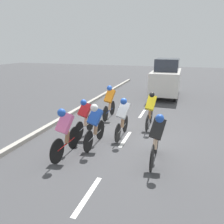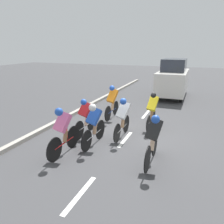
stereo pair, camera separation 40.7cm
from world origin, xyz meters
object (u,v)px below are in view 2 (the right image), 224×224
at_px(cyclist_pink, 63,130).
at_px(cyclist_orange, 112,101).
at_px(cyclist_red, 85,116).
at_px(cyclist_blue, 94,123).
at_px(cyclist_yellow, 152,109).
at_px(support_car, 173,79).
at_px(cyclist_white, 123,117).
at_px(cyclist_black, 153,138).

height_order(cyclist_pink, cyclist_orange, cyclist_orange).
relative_size(cyclist_red, cyclist_blue, 0.95).
xyz_separation_m(cyclist_yellow, support_car, (-0.06, -6.13, 0.40)).
distance_m(cyclist_pink, cyclist_white, 2.21).
distance_m(cyclist_black, cyclist_white, 1.97).
bearing_deg(cyclist_black, cyclist_pink, 9.12).
bearing_deg(cyclist_yellow, cyclist_orange, -16.88).
height_order(cyclist_red, cyclist_pink, cyclist_pink).
xyz_separation_m(cyclist_pink, support_car, (-2.02, -9.32, 0.37)).
height_order(cyclist_red, cyclist_white, cyclist_white).
relative_size(cyclist_pink, support_car, 0.43).
xyz_separation_m(cyclist_yellow, cyclist_white, (0.76, 1.34, 0.02)).
relative_size(cyclist_yellow, cyclist_orange, 1.01).
bearing_deg(cyclist_red, cyclist_orange, -94.93).
bearing_deg(cyclist_blue, cyclist_pink, 58.77).
relative_size(cyclist_pink, cyclist_orange, 1.03).
relative_size(cyclist_orange, support_car, 0.42).
xyz_separation_m(cyclist_yellow, cyclist_pink, (1.96, 3.19, 0.03)).
distance_m(cyclist_yellow, cyclist_black, 2.84).
relative_size(cyclist_blue, cyclist_orange, 1.04).
height_order(cyclist_white, cyclist_orange, cyclist_orange).
relative_size(cyclist_yellow, cyclist_pink, 0.98).
distance_m(cyclist_yellow, cyclist_orange, 1.98).
distance_m(cyclist_red, cyclist_pink, 1.60).
bearing_deg(cyclist_white, cyclist_yellow, -119.47).
xyz_separation_m(cyclist_yellow, cyclist_black, (-0.59, 2.78, 0.00)).
bearing_deg(cyclist_pink, cyclist_orange, -90.97).
bearing_deg(cyclist_red, cyclist_pink, 94.44).
relative_size(cyclist_black, cyclist_white, 1.02).
bearing_deg(cyclist_blue, support_car, -99.93).
bearing_deg(support_car, cyclist_yellow, 89.40).
xyz_separation_m(cyclist_yellow, cyclist_blue, (1.41, 2.28, 0.00)).
relative_size(cyclist_black, cyclist_pink, 1.00).
xyz_separation_m(cyclist_black, cyclist_white, (1.34, -1.44, 0.01)).
height_order(cyclist_blue, cyclist_orange, cyclist_orange).
bearing_deg(cyclist_black, cyclist_orange, -53.51).
bearing_deg(cyclist_yellow, support_car, -90.60).
bearing_deg(cyclist_red, cyclist_yellow, -142.52).
distance_m(cyclist_black, cyclist_blue, 2.06).
relative_size(cyclist_pink, cyclist_white, 1.02).
relative_size(cyclist_black, cyclist_orange, 1.03).
xyz_separation_m(cyclist_pink, cyclist_white, (-1.20, -1.85, -0.01)).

